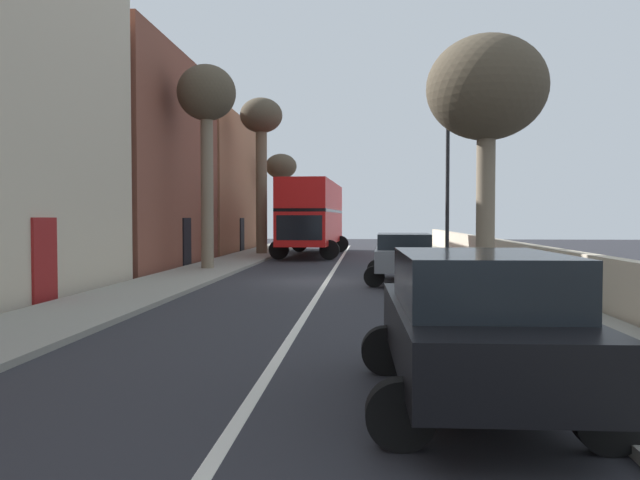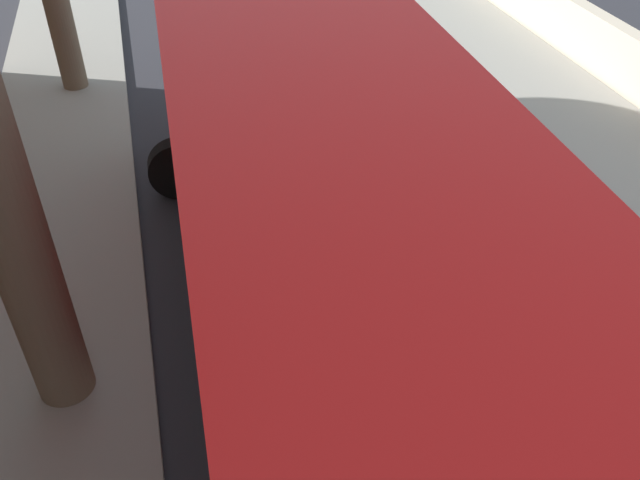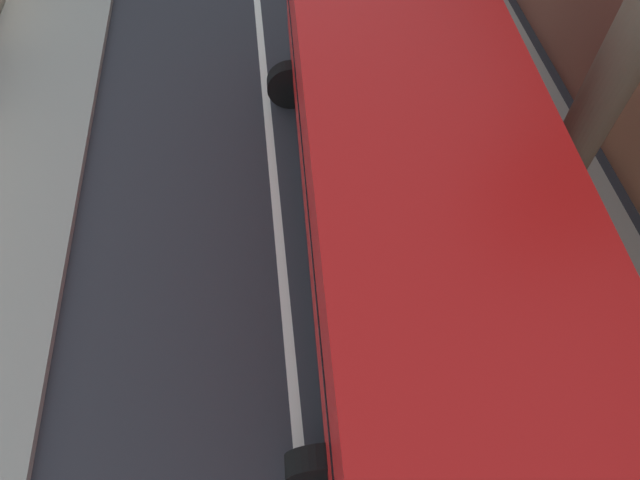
# 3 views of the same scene
# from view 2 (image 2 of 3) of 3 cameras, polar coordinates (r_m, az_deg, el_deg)

# --- Properties ---
(double_decker_bus) EXTENTS (3.81, 10.87, 4.06)m
(double_decker_bus) POSITION_cam_2_polar(r_m,az_deg,el_deg) (7.14, -1.54, 4.77)
(double_decker_bus) COLOR red
(double_decker_bus) RESTS_ON ground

